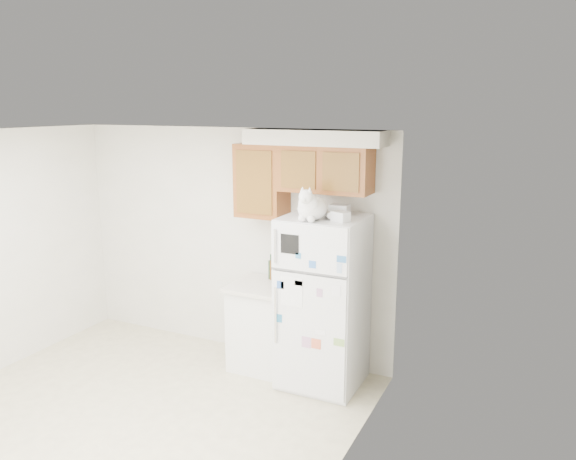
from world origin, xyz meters
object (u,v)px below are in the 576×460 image
Objects in this scene: bottle_green at (271,267)px; storage_box_front at (341,216)px; cat at (311,207)px; storage_box_back at (340,210)px; bottle_amber at (273,267)px; refrigerator at (323,302)px; base_counter at (264,325)px.

storage_box_front is at bearing -23.36° from bottle_green.
cat is 2.60× the size of storage_box_back.
storage_box_back is 0.31m from storage_box_front.
bottle_green is 0.03m from bottle_amber.
storage_box_front is 0.56× the size of bottle_green.
storage_box_back reaches higher than storage_box_front.
storage_box_back reaches higher than refrigerator.
cat is at bearing -112.92° from storage_box_back.
refrigerator is 3.63× the size of cat.
bottle_amber is at bearing -28.98° from bottle_green.
bottle_amber reaches higher than base_counter.
storage_box_back is (0.10, 0.15, 0.90)m from refrigerator.
base_counter is 1.51m from storage_box_back.
storage_box_front is 1.21m from bottle_green.
storage_box_front is at bearing 15.04° from cat.
bottle_green is at bearing 92.66° from base_counter.
base_counter is at bearing -170.63° from storage_box_front.
bottle_amber is (-0.63, 0.45, -0.76)m from cat.
base_counter is 0.62m from bottle_amber.
storage_box_back is at bearing 5.82° from base_counter.
refrigerator reaches higher than base_counter.
bottle_green is at bearing 171.41° from storage_box_back.
refrigerator is at bearing -6.09° from base_counter.
base_counter is at bearing -95.20° from bottle_amber.
refrigerator is 0.93m from storage_box_front.
bottle_amber is at bearing 84.80° from base_counter.
refrigerator is 0.77m from bottle_green.
bottle_green is (-0.91, 0.39, -0.69)m from storage_box_front.
cat reaches higher than base_counter.
bottle_green is 0.96× the size of bottle_amber.
storage_box_front is (0.26, 0.07, -0.08)m from cat.
bottle_green is (-0.70, 0.26, 0.20)m from refrigerator.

